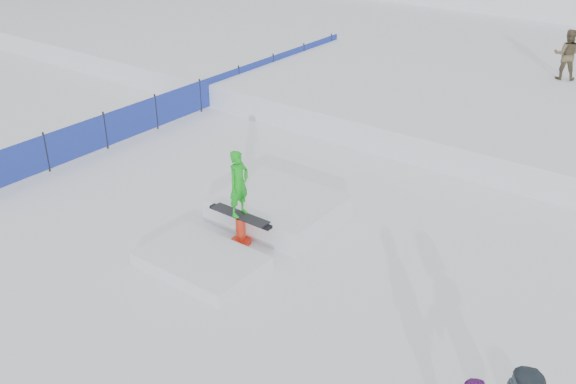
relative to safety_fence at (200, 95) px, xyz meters
The scene contains 5 objects.
ground 9.28m from the safety_fence, 45.44° to the right, with size 120.00×120.00×0.00m, color white.
snow_midrise 11.43m from the safety_fence, 55.34° to the left, with size 50.00×18.00×0.80m, color white.
safety_fence is the anchor object (origin of this frame).
walker_olive 12.05m from the safety_fence, 41.69° to the left, with size 0.80×0.62×1.65m, color brown.
jib_rail_feature 7.95m from the safety_fence, 37.15° to the right, with size 2.60×4.40×2.11m.
Camera 1 is at (7.64, -7.49, 7.19)m, focal length 40.00 mm.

